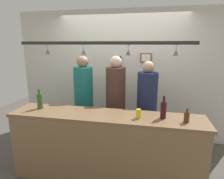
# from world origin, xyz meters

# --- Properties ---
(ground_plane) EXTENTS (8.00, 8.00, 0.00)m
(ground_plane) POSITION_xyz_m (0.00, 0.00, 0.00)
(ground_plane) COLOR #4C4742
(back_wall) EXTENTS (4.40, 0.06, 2.60)m
(back_wall) POSITION_xyz_m (0.00, 1.10, 1.30)
(back_wall) COLOR silver
(back_wall) RESTS_ON ground_plane
(bar_counter) EXTENTS (2.70, 0.55, 0.99)m
(bar_counter) POSITION_xyz_m (0.00, -0.50, 0.67)
(bar_counter) COLOR brown
(bar_counter) RESTS_ON ground_plane
(overhead_glass_rack) EXTENTS (2.20, 0.36, 0.04)m
(overhead_glass_rack) POSITION_xyz_m (0.00, -0.30, 1.95)
(overhead_glass_rack) COLOR black
(hanging_wineglass_far_left) EXTENTS (0.07, 0.07, 0.13)m
(hanging_wineglass_far_left) POSITION_xyz_m (-0.86, -0.25, 1.83)
(hanging_wineglass_far_left) COLOR silver
(hanging_wineglass_far_left) RESTS_ON overhead_glass_rack
(hanging_wineglass_left) EXTENTS (0.07, 0.07, 0.13)m
(hanging_wineglass_left) POSITION_xyz_m (-0.30, -0.33, 1.83)
(hanging_wineglass_left) COLOR silver
(hanging_wineglass_left) RESTS_ON overhead_glass_rack
(hanging_wineglass_center_left) EXTENTS (0.07, 0.07, 0.13)m
(hanging_wineglass_center_left) POSITION_xyz_m (0.29, -0.28, 1.83)
(hanging_wineglass_center_left) COLOR silver
(hanging_wineglass_center_left) RESTS_ON overhead_glass_rack
(hanging_wineglass_center) EXTENTS (0.07, 0.07, 0.13)m
(hanging_wineglass_center) POSITION_xyz_m (0.88, -0.30, 1.83)
(hanging_wineglass_center) COLOR silver
(hanging_wineglass_center) RESTS_ON overhead_glass_rack
(person_left_teal_shirt) EXTENTS (0.34, 0.34, 1.74)m
(person_left_teal_shirt) POSITION_xyz_m (-0.59, 0.41, 1.05)
(person_left_teal_shirt) COLOR #2D334C
(person_left_teal_shirt) RESTS_ON ground_plane
(person_middle_brown_shirt) EXTENTS (0.34, 0.34, 1.74)m
(person_middle_brown_shirt) POSITION_xyz_m (0.00, 0.41, 1.05)
(person_middle_brown_shirt) COLOR #2D334C
(person_middle_brown_shirt) RESTS_ON ground_plane
(person_right_navy_shirt) EXTENTS (0.34, 0.34, 1.67)m
(person_right_navy_shirt) POSITION_xyz_m (0.54, 0.41, 1.00)
(person_right_navy_shirt) COLOR #2D334C
(person_right_navy_shirt) RESTS_ON ground_plane
(bottle_champagne_green) EXTENTS (0.08, 0.08, 0.30)m
(bottle_champagne_green) POSITION_xyz_m (-1.02, -0.30, 1.11)
(bottle_champagne_green) COLOR #2D5623
(bottle_champagne_green) RESTS_ON bar_counter
(bottle_beer_brown_stubby) EXTENTS (0.07, 0.07, 0.18)m
(bottle_beer_brown_stubby) POSITION_xyz_m (1.05, -0.41, 1.06)
(bottle_beer_brown_stubby) COLOR #512D14
(bottle_beer_brown_stubby) RESTS_ON bar_counter
(bottle_wine_dark_red) EXTENTS (0.08, 0.08, 0.30)m
(bottle_wine_dark_red) POSITION_xyz_m (0.77, -0.32, 1.10)
(bottle_wine_dark_red) COLOR #380F19
(bottle_wine_dark_red) RESTS_ON bar_counter
(drink_can) EXTENTS (0.07, 0.07, 0.12)m
(drink_can) POSITION_xyz_m (0.46, -0.39, 1.05)
(drink_can) COLOR yellow
(drink_can) RESTS_ON bar_counter
(picture_frame_upper_small) EXTENTS (0.22, 0.02, 0.18)m
(picture_frame_upper_small) POSITION_xyz_m (0.47, 1.06, 1.67)
(picture_frame_upper_small) COLOR brown
(picture_frame_upper_small) RESTS_ON back_wall
(picture_frame_crest) EXTENTS (0.18, 0.02, 0.26)m
(picture_frame_crest) POSITION_xyz_m (-0.10, 1.06, 1.56)
(picture_frame_crest) COLOR black
(picture_frame_crest) RESTS_ON back_wall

